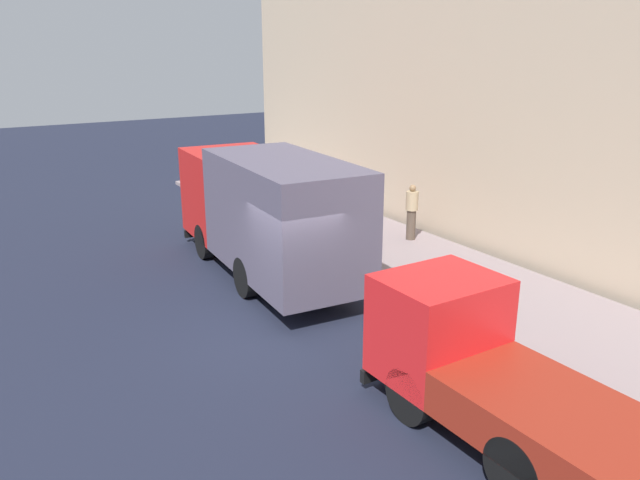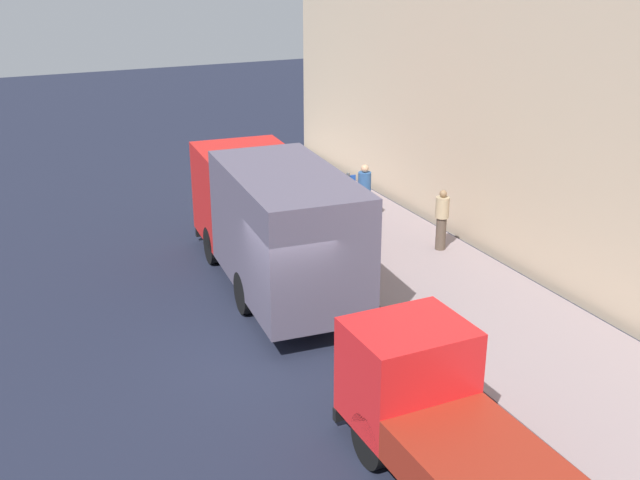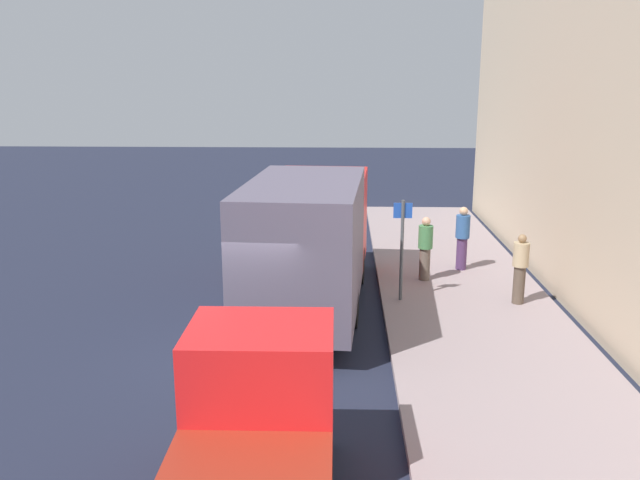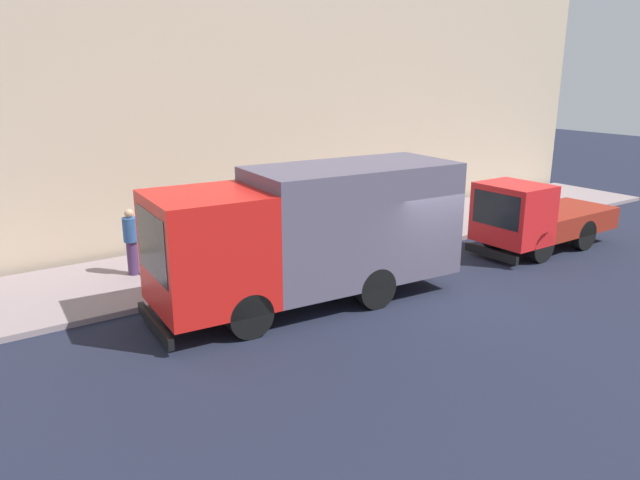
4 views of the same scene
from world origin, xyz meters
The scene contains 9 objects.
ground centered at (0.00, 0.00, 0.00)m, with size 80.00×80.00×0.00m, color #1D2133.
sidewalk centered at (5.06, 0.00, 0.07)m, with size 4.13×30.00×0.14m, color gray.
building_facade centered at (7.63, 0.00, 4.66)m, with size 0.50×30.00×9.32m, color #C5AE90.
large_utility_truck centered at (1.29, 2.92, 1.78)m, with size 2.86×7.58×3.23m.
small_flatbed_truck centered at (0.98, -5.06, 1.03)m, with size 1.97×5.07×2.20m.
pedestrian_walking centered at (5.36, 5.90, 1.07)m, with size 0.51×0.51×1.78m.
pedestrian_standing centered at (6.22, 3.07, 1.03)m, with size 0.47×0.47×1.68m.
pedestrian_third centered at (4.21, 4.87, 1.03)m, with size 0.54×0.54×1.70m.
street_sign_post centered at (3.45, 3.21, 1.59)m, with size 0.44×0.08×2.45m.
Camera 1 is at (-5.69, -10.98, 5.80)m, focal length 35.24 mm.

